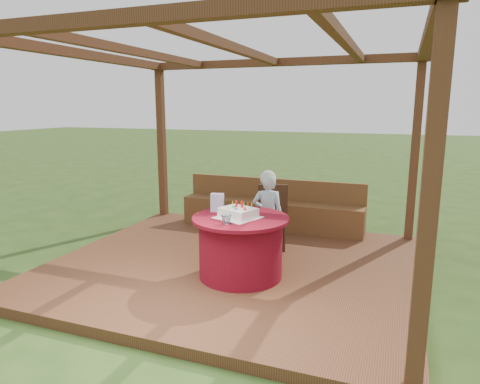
{
  "coord_description": "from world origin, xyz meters",
  "views": [
    {
      "loc": [
        1.93,
        -4.88,
        2.11
      ],
      "look_at": [
        0.0,
        0.25,
        1.0
      ],
      "focal_mm": 32.0,
      "sensor_mm": 36.0,
      "label": 1
    }
  ],
  "objects_px": {
    "bench": "(271,212)",
    "birthday_cake": "(238,213)",
    "table": "(241,246)",
    "gift_bag": "(217,203)",
    "elderly_woman": "(268,213)",
    "drinking_glass": "(226,219)",
    "chair": "(272,213)"
  },
  "relations": [
    {
      "from": "bench",
      "to": "table",
      "type": "relative_size",
      "value": 2.66
    },
    {
      "from": "bench",
      "to": "elderly_woman",
      "type": "relative_size",
      "value": 2.59
    },
    {
      "from": "birthday_cake",
      "to": "gift_bag",
      "type": "bearing_deg",
      "value": 150.96
    },
    {
      "from": "elderly_woman",
      "to": "gift_bag",
      "type": "bearing_deg",
      "value": -123.93
    },
    {
      "from": "table",
      "to": "drinking_glass",
      "type": "xyz_separation_m",
      "value": [
        -0.04,
        -0.34,
        0.41
      ]
    },
    {
      "from": "drinking_glass",
      "to": "birthday_cake",
      "type": "bearing_deg",
      "value": 85.57
    },
    {
      "from": "table",
      "to": "gift_bag",
      "type": "bearing_deg",
      "value": 157.58
    },
    {
      "from": "table",
      "to": "chair",
      "type": "height_order",
      "value": "chair"
    },
    {
      "from": "table",
      "to": "elderly_woman",
      "type": "distance_m",
      "value": 0.84
    },
    {
      "from": "chair",
      "to": "gift_bag",
      "type": "bearing_deg",
      "value": -109.89
    },
    {
      "from": "gift_bag",
      "to": "elderly_woman",
      "type": "bearing_deg",
      "value": 41.16
    },
    {
      "from": "bench",
      "to": "table",
      "type": "height_order",
      "value": "bench"
    },
    {
      "from": "chair",
      "to": "gift_bag",
      "type": "distance_m",
      "value": 1.19
    },
    {
      "from": "bench",
      "to": "gift_bag",
      "type": "relative_size",
      "value": 13.59
    },
    {
      "from": "chair",
      "to": "gift_bag",
      "type": "xyz_separation_m",
      "value": [
        -0.39,
        -1.07,
        0.35
      ]
    },
    {
      "from": "bench",
      "to": "gift_bag",
      "type": "height_order",
      "value": "gift_bag"
    },
    {
      "from": "table",
      "to": "gift_bag",
      "type": "relative_size",
      "value": 5.11
    },
    {
      "from": "bench",
      "to": "drinking_glass",
      "type": "xyz_separation_m",
      "value": [
        0.21,
        -2.45,
        0.51
      ]
    },
    {
      "from": "birthday_cake",
      "to": "table",
      "type": "bearing_deg",
      "value": 69.15
    },
    {
      "from": "chair",
      "to": "birthday_cake",
      "type": "height_order",
      "value": "birthday_cake"
    },
    {
      "from": "table",
      "to": "gift_bag",
      "type": "xyz_separation_m",
      "value": [
        -0.36,
        0.15,
        0.47
      ]
    },
    {
      "from": "table",
      "to": "elderly_woman",
      "type": "relative_size",
      "value": 0.97
    },
    {
      "from": "elderly_woman",
      "to": "birthday_cake",
      "type": "bearing_deg",
      "value": -96.74
    },
    {
      "from": "gift_bag",
      "to": "drinking_glass",
      "type": "relative_size",
      "value": 1.98
    },
    {
      "from": "elderly_woman",
      "to": "bench",
      "type": "bearing_deg",
      "value": 104.32
    },
    {
      "from": "elderly_woman",
      "to": "birthday_cake",
      "type": "relative_size",
      "value": 2.07
    },
    {
      "from": "bench",
      "to": "table",
      "type": "xyz_separation_m",
      "value": [
        0.25,
        -2.11,
        0.1
      ]
    },
    {
      "from": "chair",
      "to": "elderly_woman",
      "type": "bearing_deg",
      "value": -82.41
    },
    {
      "from": "table",
      "to": "bench",
      "type": "bearing_deg",
      "value": 96.76
    },
    {
      "from": "birthday_cake",
      "to": "gift_bag",
      "type": "height_order",
      "value": "gift_bag"
    },
    {
      "from": "bench",
      "to": "birthday_cake",
      "type": "height_order",
      "value": "birthday_cake"
    },
    {
      "from": "chair",
      "to": "bench",
      "type": "bearing_deg",
      "value": 107.29
    }
  ]
}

